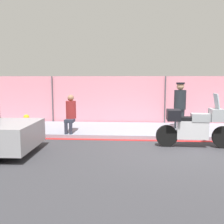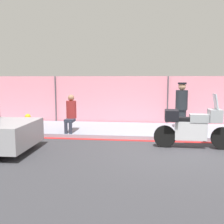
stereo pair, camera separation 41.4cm
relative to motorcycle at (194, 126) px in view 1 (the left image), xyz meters
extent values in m
plane|color=#38383D|center=(-0.39, -0.44, -0.62)|extent=(120.00, 120.00, 0.00)
cube|color=#8E93A3|center=(-0.39, 2.10, -0.56)|extent=(34.66, 2.60, 0.12)
cube|color=red|center=(-0.39, 0.71, -0.61)|extent=(34.66, 0.18, 0.01)
cube|color=pink|center=(-0.39, 3.49, 0.39)|extent=(32.93, 0.08, 2.01)
cylinder|color=#4C4C51|center=(-5.05, 3.39, 0.39)|extent=(0.05, 0.05, 2.01)
cylinder|color=#4C4C51|center=(-0.39, 3.39, 0.39)|extent=(0.05, 0.05, 2.01)
cylinder|color=black|center=(0.80, -0.03, -0.31)|extent=(0.61, 0.16, 0.61)
cylinder|color=black|center=(-0.75, 0.03, -0.31)|extent=(0.61, 0.16, 0.61)
cube|color=silver|center=(-0.05, 0.00, -0.12)|extent=(0.86, 0.31, 0.51)
cube|color=#999EA3|center=(0.16, -0.01, 0.23)|extent=(0.53, 0.33, 0.22)
cube|color=black|center=(-0.15, 0.01, 0.19)|extent=(0.61, 0.30, 0.10)
cube|color=#999EA3|center=(0.56, -0.02, 0.31)|extent=(0.34, 0.49, 0.34)
cube|color=silver|center=(0.56, -0.02, 0.69)|extent=(0.12, 0.42, 0.42)
cube|color=black|center=(-0.58, 0.02, 0.29)|extent=(0.38, 0.52, 0.30)
cylinder|color=#1E2328|center=(-0.01, 2.22, -0.15)|extent=(0.35, 0.35, 0.69)
cylinder|color=#1E2328|center=(-0.01, 2.22, 0.54)|extent=(0.42, 0.42, 0.69)
sphere|color=tan|center=(-0.01, 2.22, 1.02)|extent=(0.26, 0.26, 0.26)
cylinder|color=black|center=(-0.01, 2.22, 1.13)|extent=(0.30, 0.30, 0.06)
cylinder|color=#2D3342|center=(-3.87, 0.90, -0.29)|extent=(0.11, 0.11, 0.41)
cylinder|color=#2D3342|center=(-3.71, 0.90, -0.29)|extent=(0.11, 0.11, 0.41)
cube|color=#2D3342|center=(-3.79, 1.10, -0.08)|extent=(0.29, 0.41, 0.10)
cylinder|color=maroon|center=(-3.79, 1.31, 0.26)|extent=(0.34, 0.34, 0.58)
sphere|color=#A37556|center=(-3.79, 1.31, 0.66)|extent=(0.21, 0.21, 0.21)
cylinder|color=black|center=(-5.05, -0.24, -0.29)|extent=(0.65, 0.23, 0.65)
cylinder|color=gold|center=(-5.31, 1.22, -0.28)|extent=(0.22, 0.22, 0.43)
sphere|color=gold|center=(-5.31, 1.22, -0.01)|extent=(0.20, 0.20, 0.20)
cylinder|color=gold|center=(-5.31, 1.10, -0.26)|extent=(0.08, 0.09, 0.08)
camera|label=1|loc=(-1.77, -7.34, 1.30)|focal=42.00mm
camera|label=2|loc=(-1.36, -7.30, 1.30)|focal=42.00mm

